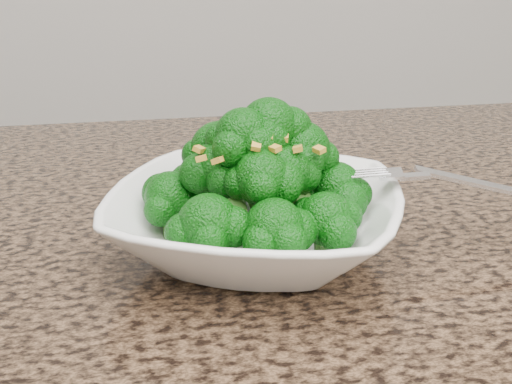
{
  "coord_description": "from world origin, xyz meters",
  "views": [
    {
      "loc": [
        -0.11,
        -0.07,
        1.11
      ],
      "look_at": [
        -0.02,
        0.37,
        0.95
      ],
      "focal_mm": 45.0,
      "sensor_mm": 36.0,
      "label": 1
    }
  ],
  "objects": [
    {
      "name": "granite_counter",
      "position": [
        0.0,
        0.3,
        0.89
      ],
      "size": [
        1.64,
        1.04,
        0.03
      ],
      "primitive_type": "cube",
      "color": "brown",
      "rests_on": "cabinet"
    },
    {
      "name": "bowl",
      "position": [
        -0.02,
        0.37,
        0.93
      ],
      "size": [
        0.28,
        0.28,
        0.05
      ],
      "primitive_type": "imported",
      "rotation": [
        0.0,
        0.0,
        -0.39
      ],
      "color": "white",
      "rests_on": "granite_counter"
    },
    {
      "name": "broccoli_pile",
      "position": [
        -0.02,
        0.37,
        0.99
      ],
      "size": [
        0.19,
        0.19,
        0.08
      ],
      "primitive_type": null,
      "color": "#095609",
      "rests_on": "bowl"
    },
    {
      "name": "garlic_topping",
      "position": [
        -0.02,
        0.37,
        1.03
      ],
      "size": [
        0.11,
        0.11,
        0.01
      ],
      "primitive_type": null,
      "color": "gold",
      "rests_on": "broccoli_pile"
    },
    {
      "name": "fork",
      "position": [
        0.1,
        0.36,
        0.96
      ],
      "size": [
        0.18,
        0.08,
        0.01
      ],
      "primitive_type": null,
      "rotation": [
        0.0,
        0.0,
        -0.27
      ],
      "color": "silver",
      "rests_on": "bowl"
    }
  ]
}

